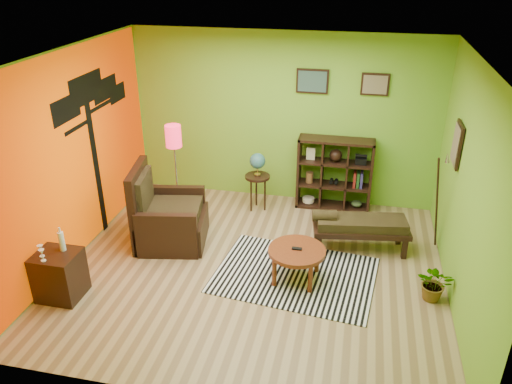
% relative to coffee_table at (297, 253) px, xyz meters
% --- Properties ---
extents(ground, '(5.00, 5.00, 0.00)m').
position_rel_coffee_table_xyz_m(ground, '(-0.59, 0.11, -0.39)').
color(ground, tan).
rests_on(ground, ground).
extents(room_shell, '(5.04, 4.54, 2.82)m').
position_rel_coffee_table_xyz_m(room_shell, '(-0.68, 0.13, 1.41)').
color(room_shell, '#72B12A').
rests_on(room_shell, ground).
extents(zebra_rug, '(2.21, 1.69, 0.01)m').
position_rel_coffee_table_xyz_m(zebra_rug, '(-0.02, 0.07, -0.38)').
color(zebra_rug, white).
rests_on(zebra_rug, ground).
extents(coffee_table, '(0.74, 0.74, 0.47)m').
position_rel_coffee_table_xyz_m(coffee_table, '(0.00, 0.00, 0.00)').
color(coffee_table, maroon).
rests_on(coffee_table, ground).
extents(armchair, '(1.13, 1.12, 1.18)m').
position_rel_coffee_table_xyz_m(armchair, '(-1.98, 0.54, -0.03)').
color(armchair, black).
rests_on(armchair, ground).
extents(side_cabinet, '(0.52, 0.47, 0.92)m').
position_rel_coffee_table_xyz_m(side_cabinet, '(-2.79, -0.95, -0.08)').
color(side_cabinet, black).
rests_on(side_cabinet, ground).
extents(floor_lamp, '(0.24, 0.24, 1.61)m').
position_rel_coffee_table_xyz_m(floor_lamp, '(-1.99, 1.08, 0.92)').
color(floor_lamp, silver).
rests_on(floor_lamp, ground).
extents(globe_table, '(0.40, 0.40, 0.98)m').
position_rel_coffee_table_xyz_m(globe_table, '(-0.90, 1.81, 0.35)').
color(globe_table, black).
rests_on(globe_table, ground).
extents(cube_shelf, '(1.20, 0.35, 1.20)m').
position_rel_coffee_table_xyz_m(cube_shelf, '(0.32, 2.14, 0.21)').
color(cube_shelf, black).
rests_on(cube_shelf, ground).
extents(bench, '(1.39, 0.68, 0.62)m').
position_rel_coffee_table_xyz_m(bench, '(0.75, 0.89, 0.01)').
color(bench, black).
rests_on(bench, ground).
extents(potted_plant, '(0.50, 0.54, 0.37)m').
position_rel_coffee_table_xyz_m(potted_plant, '(1.71, -0.06, -0.21)').
color(potted_plant, '#26661E').
rests_on(potted_plant, ground).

